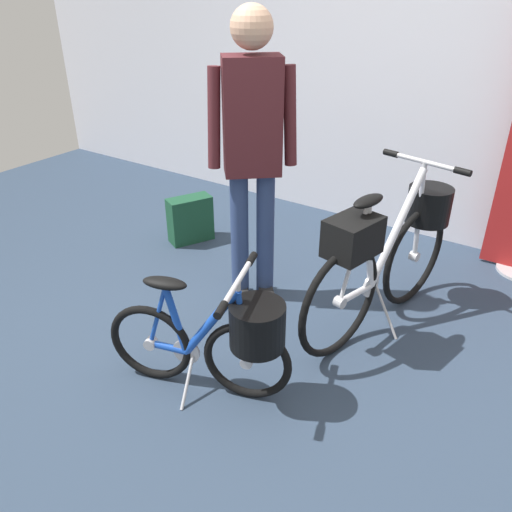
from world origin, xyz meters
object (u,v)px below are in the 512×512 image
(folding_bike_foreground, at_px, (222,337))
(backpack_on_floor, at_px, (190,219))
(display_bike_left, at_px, (388,250))
(visitor_near_wall, at_px, (252,146))

(folding_bike_foreground, distance_m, backpack_on_floor, 1.73)
(display_bike_left, bearing_deg, folding_bike_foreground, -112.21)
(folding_bike_foreground, height_order, display_bike_left, display_bike_left)
(backpack_on_floor, bearing_deg, folding_bike_foreground, -44.27)
(visitor_near_wall, bearing_deg, backpack_on_floor, 155.90)
(folding_bike_foreground, bearing_deg, backpack_on_floor, 135.73)
(visitor_near_wall, bearing_deg, folding_bike_foreground, -64.95)
(display_bike_left, xyz_separation_m, backpack_on_floor, (-1.65, 0.19, -0.31))
(folding_bike_foreground, bearing_deg, display_bike_left, 67.79)
(backpack_on_floor, bearing_deg, visitor_near_wall, -24.10)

